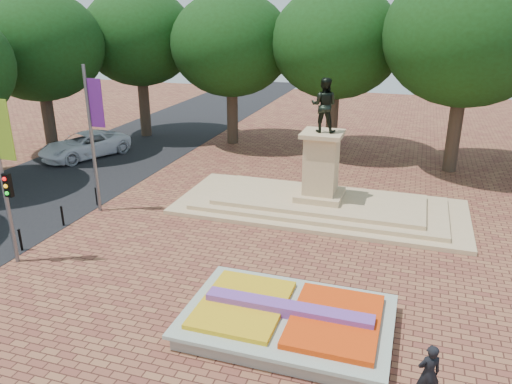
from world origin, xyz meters
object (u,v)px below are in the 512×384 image
(pedestrian, at_px, (429,374))
(van, at_px, (85,145))
(flower_bed, at_px, (288,319))
(monument, at_px, (320,192))

(pedestrian, bearing_deg, van, -60.61)
(pedestrian, bearing_deg, flower_bed, -47.86)
(flower_bed, distance_m, pedestrian, 4.44)
(van, distance_m, pedestrian, 26.89)
(monument, bearing_deg, flower_bed, -84.13)
(monument, relative_size, pedestrian, 8.42)
(monument, distance_m, pedestrian, 12.82)
(van, bearing_deg, flower_bed, -15.57)
(flower_bed, xyz_separation_m, monument, (-1.03, 10.00, 0.50))
(van, height_order, pedestrian, pedestrian)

